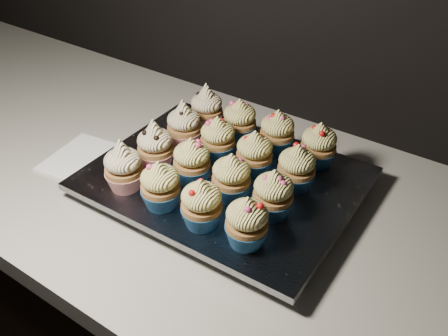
# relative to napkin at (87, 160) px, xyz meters

# --- Properties ---
(worktop) EXTENTS (2.44, 0.64, 0.04)m
(worktop) POSITION_rel_napkin_xyz_m (0.39, 0.07, -0.02)
(worktop) COLOR beige
(worktop) RESTS_ON cabinet
(napkin) EXTENTS (0.16, 0.16, 0.00)m
(napkin) POSITION_rel_napkin_xyz_m (0.00, 0.00, 0.00)
(napkin) COLOR white
(napkin) RESTS_ON worktop
(baking_tray) EXTENTS (0.41, 0.32, 0.02)m
(baking_tray) POSITION_rel_napkin_xyz_m (0.27, 0.07, 0.01)
(baking_tray) COLOR black
(baking_tray) RESTS_ON worktop
(foil_lining) EXTENTS (0.45, 0.35, 0.01)m
(foil_lining) POSITION_rel_napkin_xyz_m (0.27, 0.07, 0.03)
(foil_lining) COLOR silver
(foil_lining) RESTS_ON baking_tray
(cupcake_0) EXTENTS (0.06, 0.06, 0.10)m
(cupcake_0) POSITION_rel_napkin_xyz_m (0.15, -0.05, 0.07)
(cupcake_0) COLOR red
(cupcake_0) RESTS_ON foil_lining
(cupcake_1) EXTENTS (0.06, 0.06, 0.08)m
(cupcake_1) POSITION_rel_napkin_xyz_m (0.23, -0.05, 0.07)
(cupcake_1) COLOR navy
(cupcake_1) RESTS_ON foil_lining
(cupcake_2) EXTENTS (0.06, 0.06, 0.08)m
(cupcake_2) POSITION_rel_napkin_xyz_m (0.31, -0.05, 0.07)
(cupcake_2) COLOR navy
(cupcake_2) RESTS_ON foil_lining
(cupcake_3) EXTENTS (0.06, 0.06, 0.08)m
(cupcake_3) POSITION_rel_napkin_xyz_m (0.38, -0.04, 0.07)
(cupcake_3) COLOR navy
(cupcake_3) RESTS_ON foil_lining
(cupcake_4) EXTENTS (0.06, 0.06, 0.10)m
(cupcake_4) POSITION_rel_napkin_xyz_m (0.15, 0.03, 0.07)
(cupcake_4) COLOR red
(cupcake_4) RESTS_ON foil_lining
(cupcake_5) EXTENTS (0.06, 0.06, 0.08)m
(cupcake_5) POSITION_rel_napkin_xyz_m (0.23, 0.03, 0.07)
(cupcake_5) COLOR navy
(cupcake_5) RESTS_ON foil_lining
(cupcake_6) EXTENTS (0.06, 0.06, 0.08)m
(cupcake_6) POSITION_rel_napkin_xyz_m (0.31, 0.03, 0.07)
(cupcake_6) COLOR navy
(cupcake_6) RESTS_ON foil_lining
(cupcake_7) EXTENTS (0.06, 0.06, 0.08)m
(cupcake_7) POSITION_rel_napkin_xyz_m (0.38, 0.03, 0.07)
(cupcake_7) COLOR navy
(cupcake_7) RESTS_ON foil_lining
(cupcake_8) EXTENTS (0.06, 0.06, 0.10)m
(cupcake_8) POSITION_rel_napkin_xyz_m (0.15, 0.11, 0.07)
(cupcake_8) COLOR red
(cupcake_8) RESTS_ON foil_lining
(cupcake_9) EXTENTS (0.06, 0.06, 0.08)m
(cupcake_9) POSITION_rel_napkin_xyz_m (0.22, 0.11, 0.07)
(cupcake_9) COLOR navy
(cupcake_9) RESTS_ON foil_lining
(cupcake_10) EXTENTS (0.06, 0.06, 0.08)m
(cupcake_10) POSITION_rel_napkin_xyz_m (0.30, 0.11, 0.07)
(cupcake_10) COLOR navy
(cupcake_10) RESTS_ON foil_lining
(cupcake_11) EXTENTS (0.06, 0.06, 0.08)m
(cupcake_11) POSITION_rel_napkin_xyz_m (0.38, 0.11, 0.07)
(cupcake_11) COLOR navy
(cupcake_11) RESTS_ON foil_lining
(cupcake_12) EXTENTS (0.06, 0.06, 0.10)m
(cupcake_12) POSITION_rel_napkin_xyz_m (0.15, 0.19, 0.07)
(cupcake_12) COLOR red
(cupcake_12) RESTS_ON foil_lining
(cupcake_13) EXTENTS (0.06, 0.06, 0.08)m
(cupcake_13) POSITION_rel_napkin_xyz_m (0.22, 0.19, 0.07)
(cupcake_13) COLOR navy
(cupcake_13) RESTS_ON foil_lining
(cupcake_14) EXTENTS (0.06, 0.06, 0.08)m
(cupcake_14) POSITION_rel_napkin_xyz_m (0.30, 0.19, 0.07)
(cupcake_14) COLOR navy
(cupcake_14) RESTS_ON foil_lining
(cupcake_15) EXTENTS (0.06, 0.06, 0.08)m
(cupcake_15) POSITION_rel_napkin_xyz_m (0.38, 0.19, 0.07)
(cupcake_15) COLOR navy
(cupcake_15) RESTS_ON foil_lining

